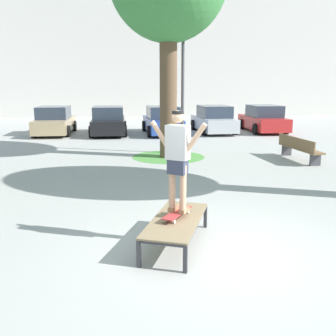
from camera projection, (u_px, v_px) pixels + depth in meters
ground_plane at (218, 252)px, 6.16m from camera, size 120.00×120.00×0.00m
building_facade at (168, 37)px, 32.54m from camera, size 34.62×4.00×13.17m
skate_box at (176, 222)px, 6.34m from camera, size 1.36×2.04×0.46m
skateboard at (177, 213)px, 6.39m from camera, size 0.59×0.79×0.09m
skater at (178, 155)px, 6.18m from camera, size 0.89×0.59×1.69m
grass_patch_mid_back at (168, 157)px, 14.22m from camera, size 2.70×2.70×0.01m
car_tan at (55, 121)px, 20.55m from camera, size 1.98×4.23×1.50m
car_black at (109, 122)px, 20.49m from camera, size 2.02×4.25×1.50m
car_blue at (162, 121)px, 20.67m from camera, size 2.15×4.31×1.50m
car_silver at (214, 120)px, 21.31m from camera, size 2.11×4.29×1.50m
car_red at (263, 119)px, 21.70m from camera, size 1.98×4.23×1.50m
park_bench at (299, 148)px, 13.48m from camera, size 0.69×2.43×0.83m
light_post at (183, 52)px, 14.14m from camera, size 0.36×0.36×5.83m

